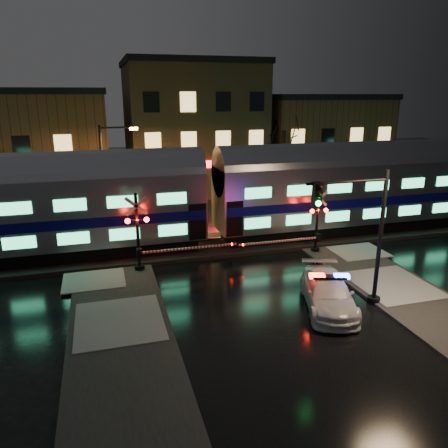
{
  "coord_description": "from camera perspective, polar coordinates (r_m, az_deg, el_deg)",
  "views": [
    {
      "loc": [
        -6.75,
        -19.52,
        9.07
      ],
      "look_at": [
        -0.47,
        2.5,
        2.2
      ],
      "focal_mm": 35.0,
      "sensor_mm": 36.0,
      "label": 1
    }
  ],
  "objects": [
    {
      "name": "sidewalk_left",
      "position": [
        16.25,
        -12.93,
        -17.45
      ],
      "size": [
        4.0,
        20.0,
        0.12
      ],
      "primitive_type": "cube",
      "color": "#2D2D2D",
      "rests_on": "ground"
    },
    {
      "name": "crossing_signal_right",
      "position": [
        25.78,
        11.39,
        -0.48
      ],
      "size": [
        5.48,
        0.64,
        3.88
      ],
      "color": "black",
      "rests_on": "ground"
    },
    {
      "name": "sidewalk_right",
      "position": [
        20.97,
        25.99,
        -10.58
      ],
      "size": [
        4.0,
        20.0,
        0.12
      ],
      "primitive_type": "cube",
      "color": "#2D2D2D",
      "rests_on": "ground"
    },
    {
      "name": "streetlight",
      "position": [
        28.94,
        -15.02,
        6.36
      ],
      "size": [
        2.41,
        0.25,
        7.21
      ],
      "color": "black",
      "rests_on": "ground"
    },
    {
      "name": "train",
      "position": [
        25.9,
        -1.89,
        4.01
      ],
      "size": [
        51.0,
        3.12,
        5.92
      ],
      "color": "black",
      "rests_on": "ballast"
    },
    {
      "name": "building_mid",
      "position": [
        43.05,
        -4.25,
        12.23
      ],
      "size": [
        12.0,
        11.0,
        11.5
      ],
      "primitive_type": "cube",
      "color": "brown",
      "rests_on": "ground"
    },
    {
      "name": "traffic_light",
      "position": [
        19.36,
        17.53,
        -1.69
      ],
      "size": [
        3.92,
        0.7,
        6.06
      ],
      "rotation": [
        0.0,
        0.0,
        0.02
      ],
      "color": "black",
      "rests_on": "ground"
    },
    {
      "name": "ballast",
      "position": [
        26.96,
        -0.51,
        -2.69
      ],
      "size": [
        90.0,
        4.2,
        0.24
      ],
      "primitive_type": "cube",
      "color": "black",
      "rests_on": "ground"
    },
    {
      "name": "ground",
      "position": [
        22.56,
        2.9,
        -7.03
      ],
      "size": [
        120.0,
        120.0,
        0.0
      ],
      "primitive_type": "plane",
      "color": "black",
      "rests_on": "ground"
    },
    {
      "name": "police_car",
      "position": [
        19.83,
        13.44,
        -8.71
      ],
      "size": [
        3.38,
        5.25,
        1.58
      ],
      "rotation": [
        0.0,
        0.0,
        -0.31
      ],
      "color": "silver",
      "rests_on": "ground"
    },
    {
      "name": "crossing_signal_left",
      "position": [
        23.1,
        -10.27,
        -2.03
      ],
      "size": [
        5.99,
        0.66,
        4.24
      ],
      "color": "black",
      "rests_on": "ground"
    },
    {
      "name": "building_left",
      "position": [
        42.24,
        -24.66,
        8.99
      ],
      "size": [
        14.0,
        10.0,
        9.0
      ],
      "primitive_type": "cube",
      "color": "#512D1F",
      "rests_on": "ground"
    },
    {
      "name": "building_right",
      "position": [
        47.12,
        11.86,
        10.48
      ],
      "size": [
        12.0,
        10.0,
        8.5
      ],
      "primitive_type": "cube",
      "color": "#512D1F",
      "rests_on": "ground"
    }
  ]
}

